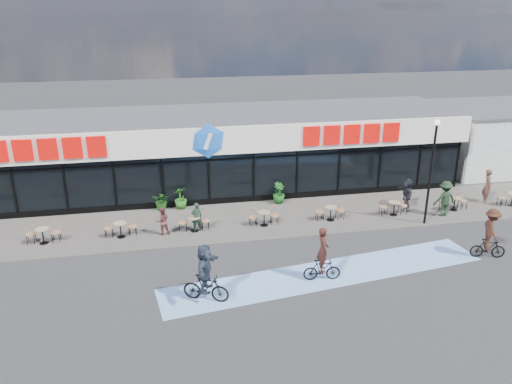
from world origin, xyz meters
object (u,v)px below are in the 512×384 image
Objects in this scene: potted_plant_right at (279,193)px; pedestrian_c at (445,199)px; pedestrian_a at (407,193)px; potted_plant_mid at (181,198)px; potted_plant_left at (162,201)px; patron_left at (197,217)px; pedestrian_b at (488,186)px; cyclist_a at (322,260)px; cyclist_b at (490,234)px; lamp_post at (432,164)px; patron_right at (162,221)px.

potted_plant_right is 8.78m from pedestrian_c.
potted_plant_mid is at bearing -97.75° from pedestrian_a.
pedestrian_c reaches higher than potted_plant_left.
patron_left is (0.62, -3.09, 0.13)m from potted_plant_mid.
cyclist_a is (-11.67, -6.25, -0.16)m from pedestrian_b.
pedestrian_b is at bearing 172.57° from patron_left.
patron_left is 7.17m from cyclist_a.
potted_plant_mid is 0.74× the size of pedestrian_a.
lamp_post is at bearing 104.44° from cyclist_b.
lamp_post reaches higher than potted_plant_mid.
cyclist_b is (14.03, -8.15, 0.51)m from potted_plant_left.
potted_plant_left is 10.62m from cyclist_a.
lamp_post is 2.30× the size of cyclist_a.
potted_plant_mid is 12.33m from pedestrian_a.
patron_right is at bearing -83.31° from pedestrian_a.
patron_right is at bearing 139.07° from cyclist_a.
potted_plant_left is 0.45× the size of cyclist_b.
cyclist_b is (0.97, -3.75, -2.14)m from lamp_post.
potted_plant_mid is 0.62× the size of pedestrian_b.
patron_left is (-4.81, -2.87, 0.14)m from potted_plant_right.
patron_right is (-6.45, -2.94, 0.10)m from potted_plant_right.
pedestrian_a is (12.14, -2.14, 0.22)m from potted_plant_mid.
potted_plant_mid is 15.37m from cyclist_b.
patron_left is 13.40m from cyclist_b.
cyclist_b is (12.41, -5.04, 0.29)m from patron_left.
patron_left is at bearing 173.56° from lamp_post.
cyclist_a is (5.23, -8.59, 0.21)m from potted_plant_mid.
pedestrian_b is 0.84× the size of cyclist_b.
pedestrian_a is (11.52, 0.95, 0.08)m from patron_left.
cyclist_b is at bearing 147.79° from patron_left.
patron_left is (1.63, -3.10, 0.22)m from potted_plant_left.
potted_plant_left is 0.55× the size of pedestrian_c.
pedestrian_a is 0.71× the size of cyclist_b.
cyclist_b reaches higher than potted_plant_left.
potted_plant_left is at bearing 161.41° from lamp_post.
lamp_post reaches higher than pedestrian_a.
cyclist_a reaches higher than patron_right.
pedestrian_a is 6.07m from cyclist_b.
potted_plant_left is 13.32m from pedestrian_a.
cyclist_a reaches higher than pedestrian_a.
lamp_post is 3.25m from pedestrian_a.
potted_plant_left is 0.45× the size of cyclist_a.
potted_plant_mid is 0.52× the size of cyclist_b.
cyclist_a is at bearing -176.71° from cyclist_b.
pedestrian_a is at bearing 88.07° from lamp_post.
cyclist_a is (6.25, -5.42, 0.12)m from patron_right.
potted_plant_mid is at bearing -0.56° from potted_plant_left.
cyclist_b reaches higher than potted_plant_mid.
patron_left is at bearing -8.33° from pedestrian_c.
pedestrian_b is (17.92, 0.83, 0.27)m from patron_right.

